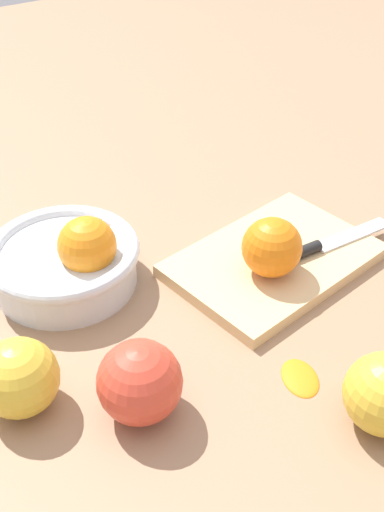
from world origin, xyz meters
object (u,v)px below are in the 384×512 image
bowl (67,260)px  apple_mid_left (19,377)px  cutting_board (274,261)px  apple_front_left (140,382)px  knife (325,244)px  orange_on_board (272,247)px

bowl → apple_mid_left: 0.18m
cutting_board → apple_front_left: (-0.24, -0.11, 0.03)m
bowl → cutting_board: (0.22, -0.10, -0.03)m
knife → apple_mid_left: apple_mid_left is taller
bowl → knife: (0.28, -0.12, -0.01)m
bowl → apple_front_left: (-0.02, -0.21, 0.01)m
bowl → apple_front_left: size_ratio=2.21×
apple_mid_left → apple_front_left: bearing=-36.1°
cutting_board → apple_mid_left: apple_mid_left is taller
bowl → cutting_board: size_ratio=0.73×
apple_front_left → apple_mid_left: size_ratio=1.05×
bowl → orange_on_board: 0.23m
apple_mid_left → bowl: bearing=52.5°
bowl → cutting_board: bearing=-24.8°
knife → apple_front_left: 0.31m
knife → apple_front_left: (-0.30, -0.09, 0.02)m
cutting_board → knife: (0.06, -0.02, 0.01)m
bowl → cutting_board: 0.24m
cutting_board → apple_front_left: apple_front_left is taller
bowl → knife: 0.31m
orange_on_board → apple_front_left: bearing=-158.4°
cutting_board → apple_mid_left: 0.33m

